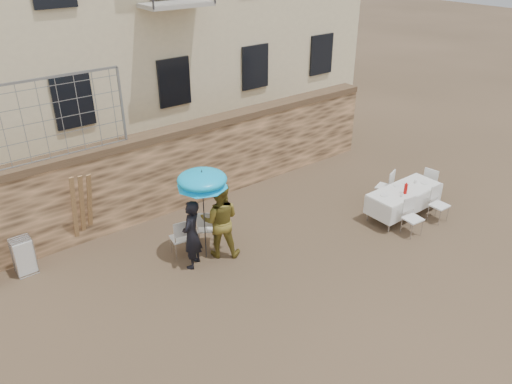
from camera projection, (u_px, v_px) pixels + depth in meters
ground at (305, 296)px, 10.33m from camera, size 80.00×80.00×0.00m
stone_wall at (180, 168)px, 13.32m from camera, size 13.00×0.50×2.20m
chain_link_fence at (52, 119)px, 10.77m from camera, size 3.20×0.06×1.80m
man_suit at (192, 235)px, 10.91m from camera, size 0.71×0.67×1.64m
woman_dress at (220, 220)px, 11.27m from camera, size 1.13×1.09×1.83m
umbrella at (202, 182)px, 10.67m from camera, size 1.13×1.13×2.06m
couple_chair_left at (180, 237)px, 11.45m from camera, size 0.55×0.55×0.96m
couple_chair_right at (206, 227)px, 11.83m from camera, size 0.67×0.67×0.96m
banquet_table at (405, 191)px, 12.94m from camera, size 2.10×0.85×0.78m
soda_bottle at (406, 189)px, 12.65m from camera, size 0.09×0.09×0.26m
table_chair_front_left at (413, 218)px, 12.21m from camera, size 0.53×0.53×0.96m
table_chair_front_right at (440, 204)px, 12.80m from camera, size 0.48×0.48×0.96m
table_chair_back at (384, 186)px, 13.72m from camera, size 0.61×0.61×0.96m
table_chair_side at (432, 183)px, 13.88m from camera, size 0.55×0.55×0.96m
chair_stack_right at (22, 252)px, 10.93m from camera, size 0.46×0.47×0.92m
wood_planks at (87, 208)px, 11.59m from camera, size 0.70×0.20×2.00m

